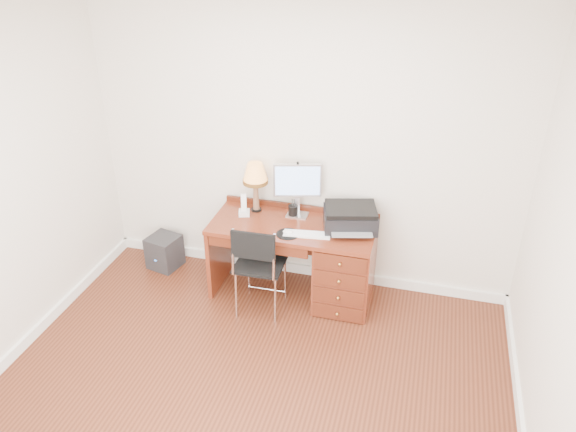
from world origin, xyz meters
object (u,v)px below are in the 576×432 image
(printer, at_px, (350,218))
(leg_lamp, at_px, (255,176))
(phone, at_px, (244,209))
(desk, at_px, (327,261))
(equipment_box, at_px, (165,252))
(monitor, at_px, (298,183))
(chair, at_px, (258,260))

(printer, distance_m, leg_lamp, 0.95)
(printer, xyz_separation_m, phone, (-1.00, -0.02, -0.04))
(desk, xyz_separation_m, printer, (0.18, 0.08, 0.44))
(printer, distance_m, phone, 1.00)
(printer, relative_size, phone, 2.57)
(phone, bearing_deg, equipment_box, 160.09)
(monitor, height_order, equipment_box, monitor)
(equipment_box, bearing_deg, desk, 10.07)
(desk, xyz_separation_m, chair, (-0.55, -0.36, 0.14))
(monitor, relative_size, phone, 2.41)
(leg_lamp, bearing_deg, desk, -13.40)
(printer, relative_size, equipment_box, 1.59)
(desk, relative_size, chair, 1.65)
(phone, xyz_separation_m, chair, (0.26, -0.42, -0.26))
(desk, bearing_deg, printer, 23.27)
(chair, xyz_separation_m, equipment_box, (-1.17, 0.46, -0.38))
(phone, bearing_deg, printer, -16.35)
(leg_lamp, height_order, phone, leg_lamp)
(desk, distance_m, equipment_box, 1.73)
(desk, bearing_deg, monitor, 148.03)
(printer, bearing_deg, phone, 166.68)
(chair, distance_m, equipment_box, 1.31)
(desk, height_order, leg_lamp, leg_lamp)
(desk, height_order, phone, phone)
(monitor, bearing_deg, printer, -29.08)
(equipment_box, bearing_deg, printer, 12.78)
(printer, height_order, phone, phone)
(desk, height_order, equipment_box, desk)
(monitor, distance_m, leg_lamp, 0.40)
(monitor, distance_m, phone, 0.57)
(chair, bearing_deg, phone, 120.70)
(monitor, relative_size, chair, 0.56)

